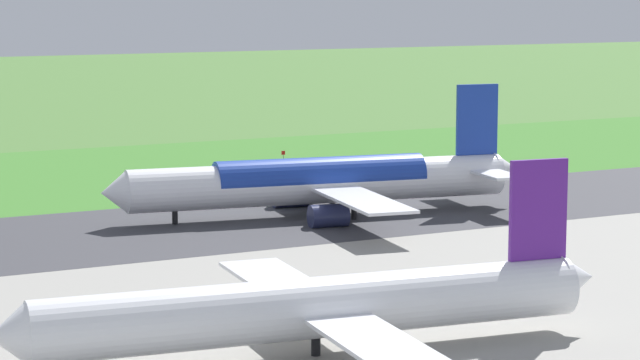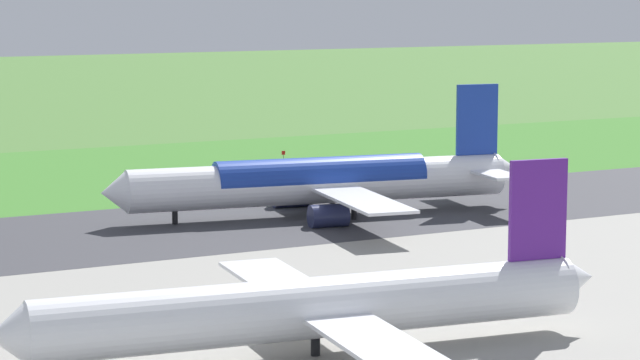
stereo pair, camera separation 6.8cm
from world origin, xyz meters
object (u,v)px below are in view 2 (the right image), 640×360
object	(u,v)px
airliner_main	(323,181)
no_stopping_sign	(283,159)
traffic_cone_orange	(249,173)
airliner_parked_mid	(319,306)

from	to	relation	value
airliner_main	no_stopping_sign	distance (m)	42.72
airliner_main	traffic_cone_orange	bearing A→B (deg)	-100.68
airliner_parked_mid	traffic_cone_orange	xyz separation A→B (m)	(-36.59, -93.27, -3.63)
airliner_parked_mid	airliner_main	bearing A→B (deg)	-117.91
no_stopping_sign	traffic_cone_orange	world-z (taller)	no_stopping_sign
no_stopping_sign	traffic_cone_orange	bearing A→B (deg)	20.53
no_stopping_sign	traffic_cone_orange	distance (m)	7.68
no_stopping_sign	traffic_cone_orange	xyz separation A→B (m)	(7.07, 2.65, -1.45)
airliner_main	no_stopping_sign	xyz separation A→B (m)	(-14.16, -40.22, -2.63)
airliner_parked_mid	traffic_cone_orange	bearing A→B (deg)	-111.42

